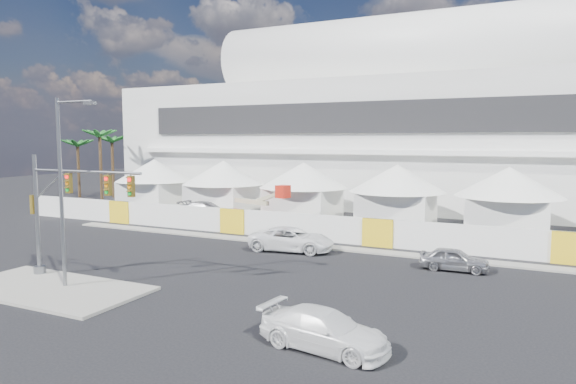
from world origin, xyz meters
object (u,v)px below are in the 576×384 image
at_px(sedan_silver, 454,259).
at_px(pickup_near, 324,330).
at_px(pickup_curb, 291,239).
at_px(streetlight_median, 64,180).
at_px(traffic_mast, 60,210).
at_px(lot_car_c, 206,210).
at_px(boom_lift, 249,213).

height_order(sedan_silver, pickup_near, pickup_near).
height_order(pickup_curb, streetlight_median, streetlight_median).
bearing_deg(traffic_mast, pickup_curb, 55.76).
xyz_separation_m(pickup_near, lot_car_c, (-21.68, 23.85, 0.09)).
distance_m(pickup_curb, traffic_mast, 14.71).
relative_size(pickup_near, streetlight_median, 0.52).
xyz_separation_m(sedan_silver, streetlight_median, (-17.08, -12.35, 4.91)).
distance_m(sedan_silver, lot_car_c, 26.35).
distance_m(pickup_near, streetlight_median, 15.30).
bearing_deg(streetlight_median, lot_car_c, 107.80).
bearing_deg(lot_car_c, traffic_mast, -165.67).
bearing_deg(boom_lift, traffic_mast, -73.52).
bearing_deg(lot_car_c, boom_lift, -101.96).
bearing_deg(traffic_mast, sedan_silver, 30.74).
bearing_deg(pickup_curb, pickup_near, -158.51).
height_order(sedan_silver, boom_lift, boom_lift).
height_order(pickup_curb, boom_lift, boom_lift).
xyz_separation_m(sedan_silver, pickup_near, (-2.63, -13.69, 0.05)).
bearing_deg(pickup_near, boom_lift, 42.84).
height_order(lot_car_c, traffic_mast, traffic_mast).
distance_m(sedan_silver, traffic_mast, 22.15).
distance_m(traffic_mast, boom_lift, 20.42).
height_order(pickup_near, streetlight_median, streetlight_median).
bearing_deg(streetlight_median, pickup_near, -5.30).
bearing_deg(pickup_curb, boom_lift, 36.59).
bearing_deg(sedan_silver, pickup_near, 167.15).
xyz_separation_m(pickup_near, traffic_mast, (-16.21, 2.48, 3.09)).
bearing_deg(sedan_silver, boom_lift, 62.54).
height_order(sedan_silver, lot_car_c, lot_car_c).
distance_m(sedan_silver, streetlight_median, 21.64).
distance_m(sedan_silver, boom_lift, 20.96).
bearing_deg(pickup_curb, traffic_mast, 137.85).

